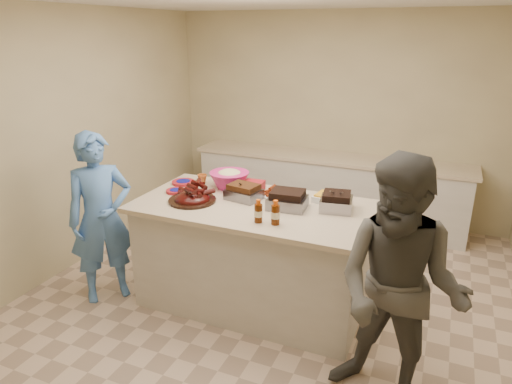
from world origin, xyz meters
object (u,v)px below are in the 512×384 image
at_px(bbq_bottle_a, 258,222).
at_px(plastic_cup, 202,183).
at_px(island, 254,301).
at_px(rib_platter, 192,201).
at_px(roasting_pan, 336,210).
at_px(guest_blue, 111,294).
at_px(coleslaw_bowl, 230,187).
at_px(mustard_bottle, 230,199).
at_px(bbq_bottle_b, 275,224).

height_order(bbq_bottle_a, plastic_cup, bbq_bottle_a).
distance_m(island, rib_platter, 1.14).
distance_m(roasting_pan, guest_blue, 2.35).
height_order(coleslaw_bowl, bbq_bottle_a, coleslaw_bowl).
xyz_separation_m(island, coleslaw_bowl, (-0.40, 0.33, 0.99)).
distance_m(rib_platter, guest_blue, 1.31).
relative_size(coleslaw_bowl, plastic_cup, 3.94).
height_order(island, roasting_pan, roasting_pan).
relative_size(roasting_pan, bbq_bottle_a, 1.39).
relative_size(bbq_bottle_a, guest_blue, 0.12).
xyz_separation_m(coleslaw_bowl, mustard_bottle, (0.14, -0.28, 0.00)).
xyz_separation_m(bbq_bottle_a, mustard_bottle, (-0.45, 0.40, 0.00)).
relative_size(island, bbq_bottle_a, 10.96).
height_order(roasting_pan, bbq_bottle_b, bbq_bottle_b).
distance_m(coleslaw_bowl, bbq_bottle_a, 0.90).
relative_size(island, rib_platter, 4.88).
relative_size(rib_platter, bbq_bottle_a, 2.24).
height_order(coleslaw_bowl, plastic_cup, coleslaw_bowl).
xyz_separation_m(rib_platter, bbq_bottle_a, (0.73, -0.20, 0.00)).
bearing_deg(guest_blue, plastic_cup, 0.83).
height_order(plastic_cup, guest_blue, plastic_cup).
bearing_deg(coleslaw_bowl, plastic_cup, 178.70).
xyz_separation_m(roasting_pan, mustard_bottle, (-0.96, -0.11, 0.00)).
relative_size(roasting_pan, bbq_bottle_b, 1.32).
distance_m(rib_platter, mustard_bottle, 0.34).
relative_size(bbq_bottle_b, mustard_bottle, 1.84).
distance_m(coleslaw_bowl, bbq_bottle_b, 0.99).
bearing_deg(guest_blue, mustard_bottle, -25.69).
bearing_deg(rib_platter, mustard_bottle, 35.25).
distance_m(bbq_bottle_b, mustard_bottle, 0.70).
distance_m(island, bbq_bottle_a, 1.07).
relative_size(coleslaw_bowl, mustard_bottle, 3.50).
relative_size(bbq_bottle_b, plastic_cup, 2.07).
height_order(coleslaw_bowl, bbq_bottle_b, coleslaw_bowl).
bearing_deg(roasting_pan, guest_blue, -172.75).
height_order(rib_platter, guest_blue, rib_platter).
bearing_deg(roasting_pan, rib_platter, -175.38).
distance_m(bbq_bottle_b, plastic_cup, 1.24).
relative_size(roasting_pan, coleslaw_bowl, 0.69).
relative_size(island, guest_blue, 1.29).
relative_size(island, mustard_bottle, 19.09).
bearing_deg(mustard_bottle, rib_platter, -144.75).
bearing_deg(island, guest_blue, -161.59).
bearing_deg(plastic_cup, rib_platter, -70.74).
bearing_deg(island, mustard_bottle, 169.26).
height_order(bbq_bottle_a, bbq_bottle_b, bbq_bottle_b).
bearing_deg(rib_platter, coleslaw_bowl, 74.02).
relative_size(mustard_bottle, plastic_cup, 1.13).
height_order(island, bbq_bottle_b, bbq_bottle_b).
bearing_deg(bbq_bottle_a, bbq_bottle_b, 5.49).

